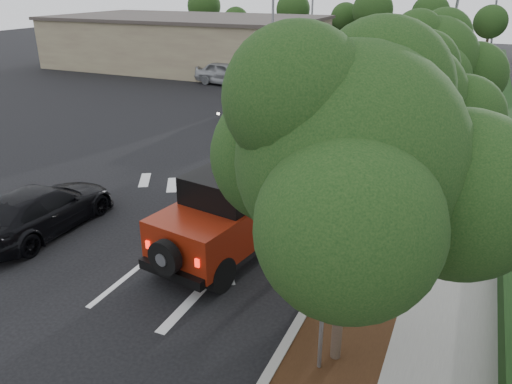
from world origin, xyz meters
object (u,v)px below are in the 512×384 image
Objects in this scene: red_jeep at (230,213)px; speed_hump_sign at (323,295)px; silver_suv_ahead at (366,134)px; black_suv_oncoming at (42,209)px.

speed_hump_sign is (3.55, -3.42, 0.56)m from red_jeep.
red_jeep is at bearing 138.13° from speed_hump_sign.
black_suv_oncoming reaches higher than silver_suv_ahead.
silver_suv_ahead is at bearing 92.27° from red_jeep.
silver_suv_ahead is 13.60m from black_suv_oncoming.
speed_hump_sign is (9.20, -2.36, 1.05)m from black_suv_oncoming.
red_jeep is 0.98× the size of silver_suv_ahead.
speed_hump_sign reaches higher than silver_suv_ahead.
speed_hump_sign reaches higher than black_suv_oncoming.
black_suv_oncoming is (-5.64, -1.06, -0.49)m from red_jeep.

